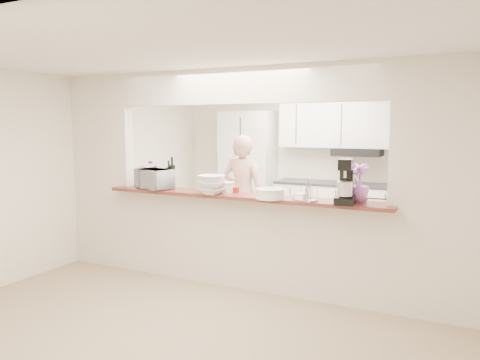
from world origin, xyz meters
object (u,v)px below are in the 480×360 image
Objects in this scene: refrigerator at (449,195)px; person at (243,195)px; toaster_oven at (154,179)px; stand_mixer at (346,184)px.

person is at bearing -152.23° from refrigerator.
refrigerator is 2.99m from person.
toaster_oven is 2.36m from stand_mixer.
stand_mixer is (-0.84, -2.78, 0.44)m from refrigerator.
refrigerator is 0.99× the size of person.
person reaches higher than refrigerator.
person is (-1.81, 1.39, -0.43)m from stand_mixer.
refrigerator is at bearing -153.57° from person.
refrigerator is 2.94m from stand_mixer.
toaster_oven is 0.98× the size of stand_mixer.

